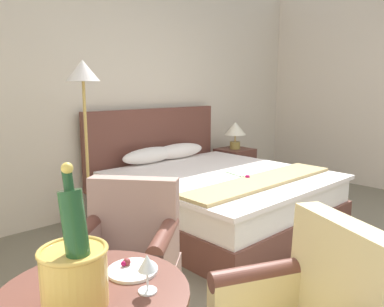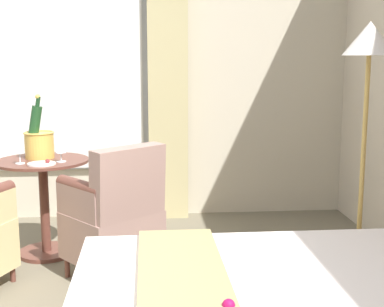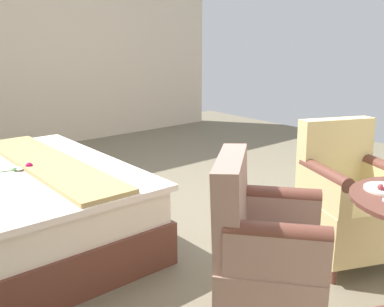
# 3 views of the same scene
# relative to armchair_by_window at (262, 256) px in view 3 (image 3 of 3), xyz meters

# --- Properties ---
(ground_plane) EXTENTS (7.43, 7.43, 0.00)m
(ground_plane) POSITION_rel_armchair_by_window_xyz_m (1.48, -0.67, -0.43)
(ground_plane) COLOR #6E6552
(wall_far_side) EXTENTS (0.12, 5.65, 2.96)m
(wall_far_side) POSITION_rel_armchair_by_window_xyz_m (4.50, -0.67, 1.05)
(wall_far_side) COLOR beige
(wall_far_side) RESTS_ON ground
(armchair_by_window) EXTENTS (0.73, 0.74, 0.92)m
(armchair_by_window) POSITION_rel_armchair_by_window_xyz_m (0.00, 0.00, 0.00)
(armchair_by_window) COLOR brown
(armchair_by_window) RESTS_ON ground
(armchair_facing_bed) EXTENTS (0.71, 0.70, 0.93)m
(armchair_facing_bed) POSITION_rel_armchair_by_window_xyz_m (0.15, -1.00, -0.03)
(armchair_facing_bed) COLOR brown
(armchair_facing_bed) RESTS_ON ground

